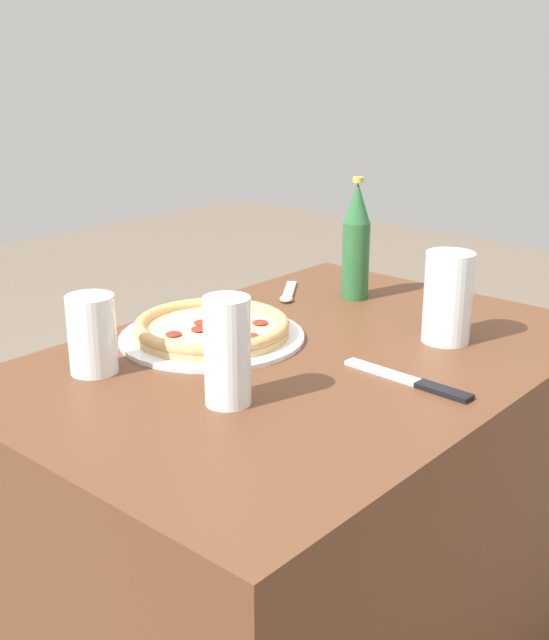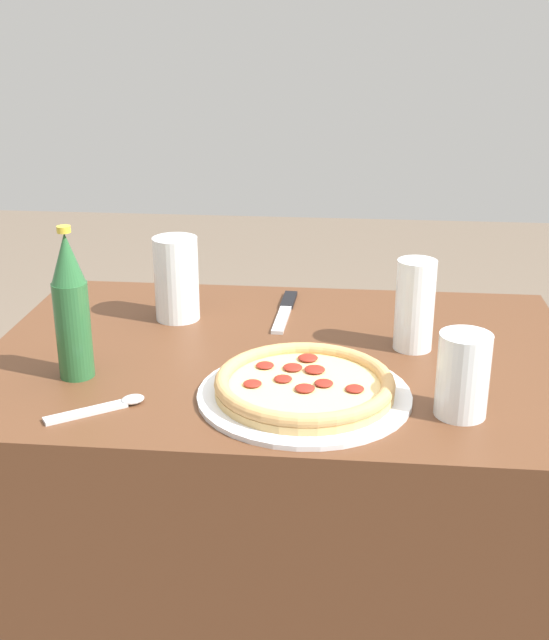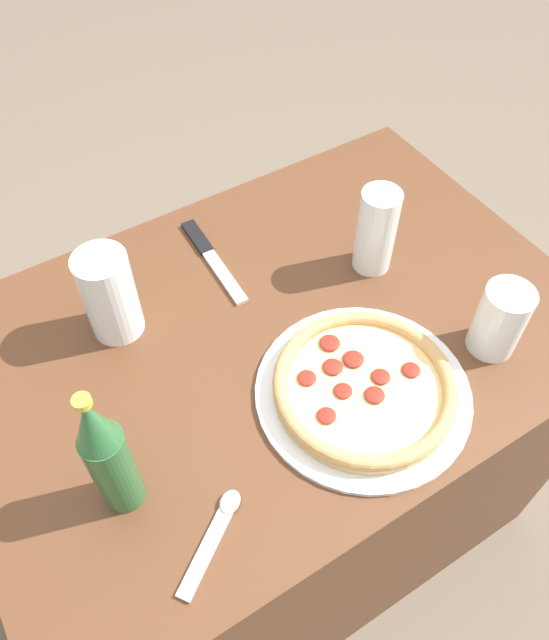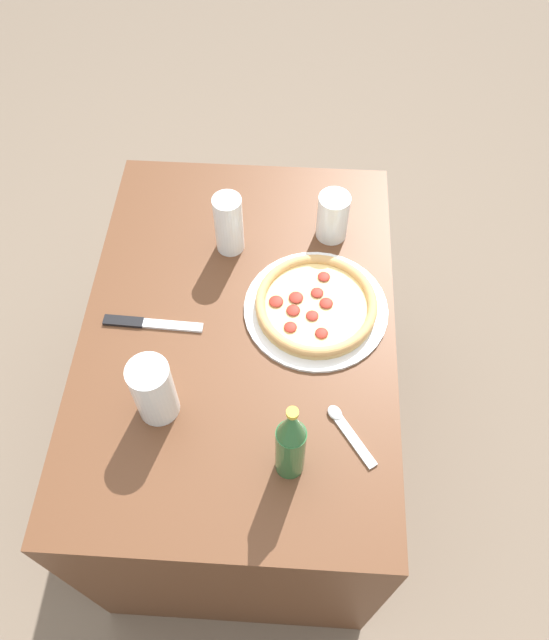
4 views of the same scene
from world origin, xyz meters
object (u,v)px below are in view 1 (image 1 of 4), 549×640
(spoon, at_px, (288,294))
(glass_lemonade, at_px, (448,300))
(pizza_veggie, at_px, (212,329))
(knife, at_px, (412,381))
(glass_water, at_px, (227,354))
(beer_bottle, at_px, (356,242))
(glass_iced_tea, at_px, (92,339))

(spoon, bearing_deg, glass_lemonade, 86.23)
(pizza_veggie, height_order, glass_lemonade, glass_lemonade)
(pizza_veggie, xyz_separation_m, knife, (-0.06, 0.37, -0.01))
(glass_water, relative_size, spoon, 1.16)
(spoon, bearing_deg, beer_bottle, 126.60)
(pizza_veggie, distance_m, glass_water, 0.28)
(pizza_veggie, height_order, spoon, pizza_veggie)
(glass_iced_tea, distance_m, glass_lemonade, 0.60)
(spoon, bearing_deg, pizza_veggie, 13.30)
(knife, bearing_deg, beer_bottle, -133.05)
(pizza_veggie, distance_m, beer_bottle, 0.39)
(pizza_veggie, distance_m, spoon, 0.30)
(glass_lemonade, bearing_deg, glass_iced_tea, -35.21)
(glass_iced_tea, xyz_separation_m, beer_bottle, (-0.60, 0.07, 0.06))
(glass_lemonade, distance_m, spoon, 0.39)
(pizza_veggie, height_order, beer_bottle, beer_bottle)
(knife, bearing_deg, glass_lemonade, -163.92)
(glass_lemonade, xyz_separation_m, spoon, (-0.03, -0.38, -0.07))
(pizza_veggie, bearing_deg, beer_bottle, 173.50)
(pizza_veggie, xyz_separation_m, glass_lemonade, (-0.26, 0.31, 0.06))
(beer_bottle, distance_m, knife, 0.47)
(spoon, bearing_deg, knife, 62.76)
(glass_iced_tea, xyz_separation_m, glass_lemonade, (-0.49, 0.35, 0.02))
(glass_lemonade, height_order, knife, glass_lemonade)
(glass_iced_tea, xyz_separation_m, glass_water, (-0.05, 0.24, 0.02))
(glass_iced_tea, bearing_deg, glass_water, 102.48)
(glass_iced_tea, distance_m, beer_bottle, 0.61)
(glass_lemonade, distance_m, knife, 0.22)
(beer_bottle, bearing_deg, pizza_veggie, -6.50)
(pizza_veggie, bearing_deg, glass_water, 50.22)
(glass_water, distance_m, spoon, 0.55)
(pizza_veggie, bearing_deg, glass_lemonade, 129.87)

